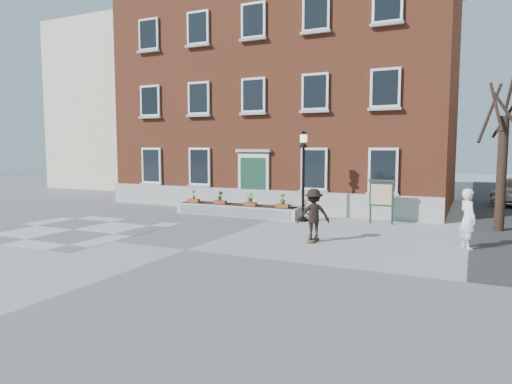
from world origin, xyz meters
The scene contains 11 objects.
ground centered at (0.00, 0.00, 0.00)m, with size 100.00×100.00×0.00m, color gray.
checker_patch centered at (-6.00, 1.00, 0.01)m, with size 6.00×6.00×0.01m, color slate.
distant_building centered at (-18.00, 20.00, 6.50)m, with size 10.00×12.00×13.00m, color beige.
bicycle centered at (0.99, 7.10, 0.46)m, with size 0.61×1.76×0.93m, color black.
bystander centered at (7.93, 4.00, 0.96)m, with size 0.70×0.46×1.92m, color white.
brick_building centered at (-2.00, 13.98, 6.30)m, with size 18.40×10.85×12.60m.
planter_assembly centered at (-1.99, 7.18, 0.31)m, with size 6.20×1.12×1.15m.
bare_tree centered at (9.01, 8.01, 2.79)m, with size 1.83×1.83×6.16m.
lamp_post centered at (1.41, 6.81, 2.54)m, with size 0.40×0.40×3.93m.
notice_board centered at (4.59, 7.64, 1.26)m, with size 1.10×0.16×1.87m.
skateboarder centered at (3.18, 2.94, 0.94)m, with size 1.30×1.12×1.82m.
Camera 1 is at (8.06, -11.75, 3.20)m, focal length 32.00 mm.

